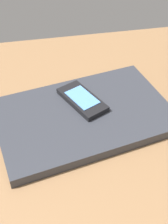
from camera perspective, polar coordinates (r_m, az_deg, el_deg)
desk_surface at (r=64.48cm, az=5.77°, el=-3.93°), size 120.00×80.00×3.00cm
laptop_closed at (r=64.32cm, az=0.00°, el=-0.64°), size 39.46×29.17×2.05cm
cell_phone_on_laptop at (r=65.64cm, az=-0.35°, el=2.31°), size 9.97×12.90×1.30cm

